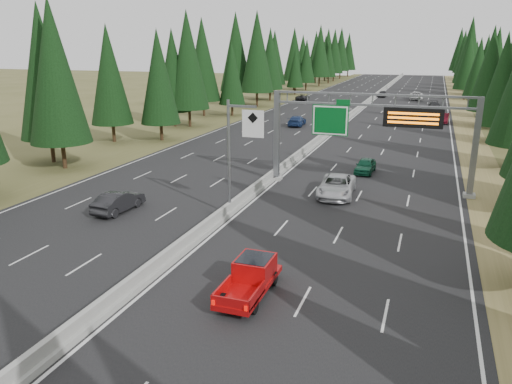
% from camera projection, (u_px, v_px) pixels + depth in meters
% --- Properties ---
extents(road, '(32.00, 260.00, 0.08)m').
position_uv_depth(road, '(352.00, 116.00, 85.06)').
color(road, black).
rests_on(road, ground).
extents(shoulder_right, '(3.60, 260.00, 0.06)m').
position_uv_depth(shoulder_right, '(464.00, 121.00, 79.38)').
color(shoulder_right, olive).
rests_on(shoulder_right, ground).
extents(shoulder_left, '(3.60, 260.00, 0.06)m').
position_uv_depth(shoulder_left, '(254.00, 111.00, 90.75)').
color(shoulder_left, '#4B4B23').
rests_on(shoulder_left, ground).
extents(median_barrier, '(0.70, 260.00, 0.85)m').
position_uv_depth(median_barrier, '(352.00, 113.00, 84.96)').
color(median_barrier, gray).
rests_on(median_barrier, road).
extents(sign_gantry, '(16.75, 0.98, 7.80)m').
position_uv_depth(sign_gantry, '(379.00, 127.00, 39.92)').
color(sign_gantry, slate).
rests_on(sign_gantry, road).
extents(hov_sign_pole, '(2.80, 0.50, 8.00)m').
position_uv_depth(hov_sign_pole, '(237.00, 150.00, 33.77)').
color(hov_sign_pole, slate).
rests_on(hov_sign_pole, road).
extents(tree_row_left, '(11.64, 241.13, 18.98)m').
position_uv_depth(tree_row_left, '(209.00, 58.00, 80.46)').
color(tree_row_left, black).
rests_on(tree_row_left, ground).
extents(silver_minivan, '(3.00, 5.92, 1.60)m').
position_uv_depth(silver_minivan, '(337.00, 186.00, 39.35)').
color(silver_minivan, '#B5B6BA').
rests_on(silver_minivan, road).
extents(red_pickup, '(1.78, 4.98, 1.62)m').
position_uv_depth(red_pickup, '(252.00, 275.00, 23.90)').
color(red_pickup, black).
rests_on(red_pickup, road).
extents(car_ahead_green, '(1.79, 4.05, 1.36)m').
position_uv_depth(car_ahead_green, '(365.00, 166.00, 46.55)').
color(car_ahead_green, '#14583B').
rests_on(car_ahead_green, road).
extents(car_ahead_dkred, '(1.88, 4.65, 1.50)m').
position_uv_depth(car_ahead_dkred, '(443.00, 118.00, 76.45)').
color(car_ahead_dkred, '#4F0B16').
rests_on(car_ahead_dkred, road).
extents(car_ahead_dkgrey, '(2.39, 4.88, 1.37)m').
position_uv_depth(car_ahead_dkgrey, '(434.00, 105.00, 93.42)').
color(car_ahead_dkgrey, black).
rests_on(car_ahead_dkgrey, road).
extents(car_ahead_white, '(3.00, 6.06, 1.65)m').
position_uv_depth(car_ahead_white, '(416.00, 96.00, 109.69)').
color(car_ahead_white, white).
rests_on(car_ahead_white, road).
extents(car_ahead_far, '(1.76, 4.30, 1.46)m').
position_uv_depth(car_ahead_far, '(382.00, 94.00, 115.20)').
color(car_ahead_far, black).
rests_on(car_ahead_far, road).
extents(car_onc_near, '(1.80, 4.55, 1.47)m').
position_uv_depth(car_onc_near, '(118.00, 201.00, 35.65)').
color(car_onc_near, black).
rests_on(car_onc_near, road).
extents(car_onc_blue, '(2.43, 5.27, 1.49)m').
position_uv_depth(car_onc_blue, '(297.00, 121.00, 73.92)').
color(car_onc_blue, navy).
rests_on(car_onc_blue, road).
extents(car_onc_white, '(1.76, 4.08, 1.37)m').
position_uv_depth(car_onc_white, '(346.00, 109.00, 87.39)').
color(car_onc_white, silver).
rests_on(car_onc_white, road).
extents(car_onc_far, '(2.29, 4.68, 1.28)m').
position_uv_depth(car_onc_far, '(303.00, 97.00, 108.31)').
color(car_onc_far, black).
rests_on(car_onc_far, road).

